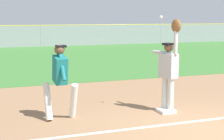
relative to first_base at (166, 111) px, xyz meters
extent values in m
plane|color=#936D4C|center=(0.07, -1.61, -0.04)|extent=(70.28, 70.28, 0.00)
cube|color=#3D7533|center=(0.07, 12.48, -0.04)|extent=(42.51, 16.05, 0.01)
cube|color=white|center=(0.00, 0.00, 0.00)|extent=(0.38, 0.38, 0.08)
cylinder|color=silver|center=(0.04, 0.17, 0.39)|extent=(0.19, 0.19, 0.85)
cylinder|color=silver|center=(0.10, -0.02, 0.39)|extent=(0.19, 0.19, 0.85)
cube|color=#B7B7B7|center=(0.07, 0.07, 1.11)|extent=(0.38, 0.50, 0.60)
sphere|color=brown|center=(0.07, 0.07, 1.56)|extent=(0.29, 0.29, 0.23)
cube|color=black|center=(0.04, 0.06, 1.64)|extent=(0.27, 0.26, 0.05)
cylinder|color=#B7B7B7|center=(0.14, -0.14, 1.72)|extent=(0.11, 0.11, 0.62)
cylinder|color=#B7B7B7|center=(0.01, 0.28, 1.41)|extent=(0.27, 0.62, 0.09)
ellipsoid|color=brown|center=(0.14, -0.14, 2.08)|extent=(0.22, 0.31, 0.32)
cylinder|color=white|center=(-2.27, 0.24, 0.38)|extent=(0.16, 0.44, 0.85)
cylinder|color=white|center=(-2.84, 0.38, 0.38)|extent=(0.16, 0.44, 0.85)
cube|color=#197272|center=(-2.56, 0.31, 1.11)|extent=(0.28, 0.53, 0.66)
sphere|color=brown|center=(-2.56, 0.31, 1.56)|extent=(0.24, 0.24, 0.23)
cube|color=black|center=(-2.52, 0.31, 1.64)|extent=(0.23, 0.21, 0.05)
cylinder|color=#197272|center=(-2.56, 0.53, 1.19)|extent=(0.10, 0.40, 0.58)
cylinder|color=#197272|center=(-2.55, 0.09, 1.19)|extent=(0.10, 0.40, 0.58)
sphere|color=white|center=(-0.11, 0.16, 2.28)|extent=(0.07, 0.07, 0.07)
cube|color=#93999E|center=(0.07, 20.51, 0.78)|extent=(42.51, 0.06, 1.64)
cylinder|color=yellow|center=(0.07, 20.51, 1.63)|extent=(42.51, 0.06, 0.06)
cylinder|color=gray|center=(0.07, 20.51, 0.78)|extent=(0.08, 0.08, 1.64)
cylinder|color=gray|center=(10.70, 20.51, 0.78)|extent=(0.08, 0.08, 1.64)
cube|color=#B21E1E|center=(-0.76, 23.78, 0.53)|extent=(4.53, 2.23, 0.55)
cube|color=#2D333D|center=(-0.76, 23.78, 1.01)|extent=(2.33, 1.91, 0.40)
cylinder|color=black|center=(0.76, 24.62, 0.26)|extent=(0.62, 0.27, 0.60)
cylinder|color=black|center=(0.61, 22.72, 0.26)|extent=(0.62, 0.27, 0.60)
cylinder|color=black|center=(-2.13, 24.84, 0.26)|extent=(0.62, 0.27, 0.60)
cylinder|color=black|center=(-2.28, 22.94, 0.26)|extent=(0.62, 0.27, 0.60)
cube|color=tan|center=(4.69, 23.15, 0.53)|extent=(4.44, 1.99, 0.55)
cube|color=#2D333D|center=(4.69, 23.15, 1.01)|extent=(2.24, 1.79, 0.40)
cylinder|color=black|center=(6.11, 24.13, 0.26)|extent=(0.60, 0.23, 0.60)
cylinder|color=black|center=(6.16, 22.23, 0.26)|extent=(0.60, 0.23, 0.60)
cylinder|color=black|center=(3.22, 24.07, 0.26)|extent=(0.60, 0.23, 0.60)
cylinder|color=black|center=(3.26, 22.17, 0.26)|extent=(0.60, 0.23, 0.60)
camera|label=1|loc=(-4.12, -7.40, 2.29)|focal=56.07mm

